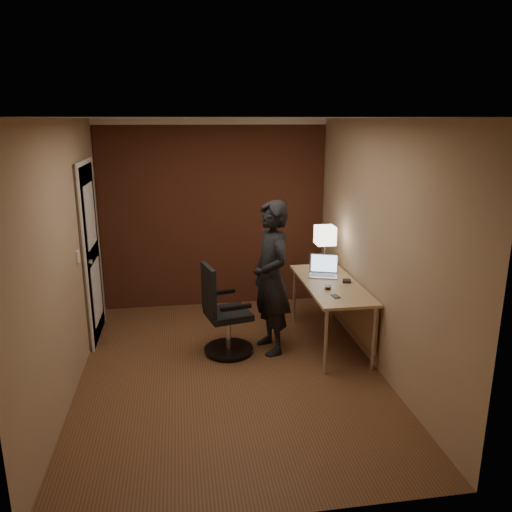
% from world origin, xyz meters
% --- Properties ---
extents(room, '(4.00, 4.00, 4.00)m').
position_xyz_m(room, '(-0.27, 1.54, 1.37)').
color(room, brown).
rests_on(room, ground).
extents(desk, '(0.60, 1.50, 0.73)m').
position_xyz_m(desk, '(1.25, 0.46, 0.60)').
color(desk, tan).
rests_on(desk, ground).
extents(desk_lamp, '(0.22, 0.22, 0.54)m').
position_xyz_m(desk_lamp, '(1.25, 0.97, 1.15)').
color(desk_lamp, silver).
rests_on(desk_lamp, desk).
extents(laptop, '(0.40, 0.35, 0.23)m').
position_xyz_m(laptop, '(1.18, 0.76, 0.79)').
color(laptop, silver).
rests_on(laptop, desk).
extents(mouse, '(0.09, 0.12, 0.03)m').
position_xyz_m(mouse, '(1.09, 0.27, 0.75)').
color(mouse, black).
rests_on(mouse, desk).
extents(phone, '(0.07, 0.12, 0.01)m').
position_xyz_m(phone, '(1.10, 0.02, 0.73)').
color(phone, black).
rests_on(phone, desk).
extents(wallet, '(0.12, 0.13, 0.02)m').
position_xyz_m(wallet, '(1.36, 0.46, 0.74)').
color(wallet, black).
rests_on(wallet, desk).
extents(office_chair, '(0.55, 0.61, 0.99)m').
position_xyz_m(office_chair, '(-0.04, 0.39, 0.44)').
color(office_chair, black).
rests_on(office_chair, ground).
extents(person, '(0.53, 0.69, 1.68)m').
position_xyz_m(person, '(0.49, 0.40, 0.84)').
color(person, black).
rests_on(person, ground).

